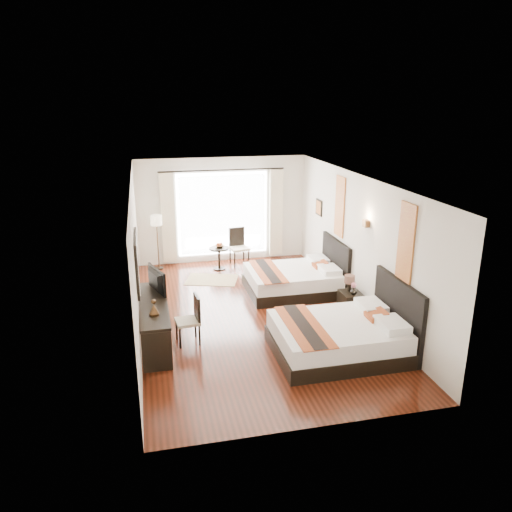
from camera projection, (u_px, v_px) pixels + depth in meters
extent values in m
cube|color=#321309|center=(253.00, 316.00, 10.26)|extent=(4.50, 7.50, 0.01)
cube|color=white|center=(253.00, 180.00, 9.41)|extent=(4.50, 7.50, 0.02)
cube|color=silver|center=(359.00, 243.00, 10.31)|extent=(0.01, 7.50, 2.80)
cube|color=silver|center=(136.00, 258.00, 9.35)|extent=(0.01, 7.50, 2.80)
cube|color=silver|center=(222.00, 210.00, 13.31)|extent=(4.50, 0.01, 2.80)
cube|color=silver|center=(317.00, 335.00, 6.35)|extent=(4.50, 0.01, 2.80)
cube|color=white|center=(223.00, 214.00, 13.32)|extent=(2.40, 0.02, 2.20)
cube|color=white|center=(223.00, 214.00, 13.27)|extent=(2.30, 0.02, 2.10)
cube|color=beige|center=(168.00, 218.00, 12.93)|extent=(0.35, 0.14, 2.35)
cube|color=beige|center=(276.00, 213.00, 13.55)|extent=(0.35, 0.14, 2.35)
cube|color=maroon|center=(406.00, 242.00, 8.40)|extent=(0.03, 0.50, 1.35)
cube|color=maroon|center=(340.00, 207.00, 11.13)|extent=(0.03, 0.50, 1.35)
cube|color=#432C18|center=(366.00, 223.00, 9.77)|extent=(0.10, 0.14, 0.14)
cube|color=black|center=(137.00, 262.00, 8.65)|extent=(0.04, 1.25, 0.95)
cube|color=white|center=(139.00, 262.00, 8.66)|extent=(0.01, 1.12, 0.82)
cube|color=black|center=(336.00, 346.00, 8.71)|extent=(2.17, 1.69, 0.26)
cube|color=white|center=(337.00, 331.00, 8.62)|extent=(2.11, 1.65, 0.32)
cube|color=black|center=(398.00, 314.00, 8.79)|extent=(0.08, 1.69, 1.27)
cube|color=maroon|center=(304.00, 326.00, 8.44)|extent=(0.58, 1.75, 0.02)
cube|color=black|center=(292.00, 287.00, 11.46)|extent=(2.02, 1.58, 0.25)
cube|color=white|center=(292.00, 276.00, 11.37)|extent=(1.96, 1.54, 0.30)
cube|color=black|center=(336.00, 264.00, 11.54)|extent=(0.08, 1.58, 1.18)
cube|color=maroon|center=(268.00, 271.00, 11.21)|extent=(0.54, 1.64, 0.02)
cube|color=black|center=(351.00, 303.00, 10.24)|extent=(0.40, 0.50, 0.48)
cylinder|color=black|center=(349.00, 287.00, 10.18)|extent=(0.09, 0.09, 0.18)
cylinder|color=#432B20|center=(350.00, 279.00, 10.13)|extent=(0.21, 0.21, 0.16)
imported|color=black|center=(354.00, 290.00, 10.04)|extent=(0.15, 0.15, 0.14)
cube|color=black|center=(155.00, 322.00, 9.06)|extent=(0.50, 2.20, 0.76)
imported|color=black|center=(153.00, 281.00, 9.39)|extent=(0.36, 0.80, 0.47)
cube|color=beige|center=(187.00, 321.00, 9.01)|extent=(0.46, 0.46, 0.06)
cube|color=black|center=(197.00, 307.00, 8.99)|extent=(0.09, 0.39, 0.46)
cylinder|color=black|center=(159.00, 268.00, 13.04)|extent=(0.22, 0.22, 0.03)
cylinder|color=#432C18|center=(158.00, 246.00, 12.85)|extent=(0.03, 0.03, 1.21)
cylinder|color=beige|center=(156.00, 220.00, 12.65)|extent=(0.29, 0.29, 0.25)
cylinder|color=black|center=(219.00, 258.00, 12.91)|extent=(0.51, 0.51, 0.59)
imported|color=#442618|center=(219.00, 246.00, 12.84)|extent=(0.25, 0.25, 0.06)
cube|color=beige|center=(239.00, 248.00, 13.20)|extent=(0.52, 0.52, 0.06)
cube|color=black|center=(237.00, 237.00, 13.30)|extent=(0.43, 0.11, 0.51)
cube|color=tan|center=(212.00, 280.00, 12.24)|extent=(1.42, 1.17, 0.01)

